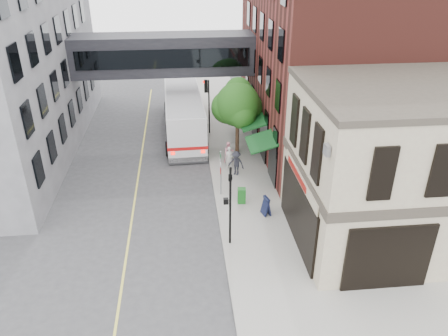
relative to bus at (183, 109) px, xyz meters
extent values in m
plane|color=#38383A|center=(1.70, -18.04, -1.96)|extent=(120.00, 120.00, 0.00)
cube|color=gray|center=(3.70, -4.04, -1.89)|extent=(4.00, 60.00, 0.15)
cube|color=tan|center=(10.70, -16.04, 2.11)|extent=(10.00, 8.00, 8.15)
cube|color=#38332B|center=(10.70, -16.04, 2.19)|extent=(10.12, 8.12, 0.50)
cube|color=#38332B|center=(10.70, -16.04, 6.34)|extent=(10.12, 8.12, 0.30)
cube|color=black|center=(5.64, -16.04, -0.11)|extent=(0.14, 6.40, 3.40)
cube|color=black|center=(5.60, -16.04, -0.11)|extent=(0.04, 5.90, 3.00)
cube|color=maroon|center=(5.58, -15.44, 1.84)|extent=(0.03, 3.60, 0.32)
cube|color=#4F1F18|center=(11.70, -3.04, 5.04)|extent=(12.00, 18.00, 14.00)
cube|color=#0D3B16|center=(4.84, -4.29, 1.04)|extent=(1.80, 13.00, 0.40)
cube|color=black|center=(-1.30, -0.04, 4.54)|extent=(14.00, 3.00, 3.00)
cube|color=black|center=(-1.30, -1.59, 4.54)|extent=(13.00, 0.08, 1.40)
cube|color=black|center=(-1.30, 1.51, 4.54)|extent=(13.00, 0.08, 1.40)
cylinder|color=black|center=(2.10, -16.04, 0.44)|extent=(0.12, 0.12, 4.50)
cube|color=black|center=(1.88, -16.04, 0.79)|extent=(0.25, 0.22, 0.30)
imported|color=black|center=(2.10, -16.04, 2.29)|extent=(0.20, 0.16, 1.00)
cylinder|color=black|center=(2.10, -1.04, 0.44)|extent=(0.12, 0.12, 4.50)
cube|color=black|center=(1.88, -1.04, 0.79)|extent=(0.25, 0.22, 0.30)
cube|color=black|center=(1.88, -1.04, 2.19)|extent=(0.28, 0.28, 1.00)
sphere|color=#FF0C05|center=(1.72, -1.04, 2.54)|extent=(0.18, 0.18, 0.18)
cylinder|color=gray|center=(2.10, -11.04, -0.31)|extent=(0.08, 0.08, 3.00)
cube|color=white|center=(2.08, -11.04, 0.39)|extent=(0.03, 0.75, 0.22)
cube|color=#0C591E|center=(2.08, -11.04, 0.94)|extent=(0.03, 0.70, 0.18)
cube|color=#B20C0C|center=(2.08, -11.04, -0.11)|extent=(0.03, 0.30, 0.40)
cylinder|color=#382619|center=(3.90, -5.04, -0.41)|extent=(0.28, 0.28, 2.80)
sphere|color=#1B5316|center=(3.90, -5.04, 1.99)|extent=(3.20, 3.20, 3.20)
sphere|color=#1B5316|center=(4.70, -4.54, 1.59)|extent=(2.20, 2.20, 2.20)
sphere|color=#1B5316|center=(3.20, -4.74, 1.69)|extent=(2.40, 2.40, 2.40)
sphere|color=#1B5316|center=(4.00, -4.44, 2.79)|extent=(2.00, 2.00, 2.00)
cube|color=#D8CC4C|center=(-3.30, -8.04, -1.96)|extent=(0.12, 40.00, 0.01)
cube|color=silver|center=(0.00, 0.00, -0.10)|extent=(3.19, 13.08, 3.28)
cube|color=black|center=(0.00, 0.00, 0.47)|extent=(3.25, 12.85, 1.19)
cube|color=#B20C0C|center=(0.00, 0.00, -0.66)|extent=(3.26, 13.10, 0.25)
cylinder|color=black|center=(-1.28, -4.78, -1.40)|extent=(0.37, 1.14, 1.13)
cylinder|color=black|center=(1.55, -4.70, -1.40)|extent=(0.37, 1.14, 1.13)
cylinder|color=black|center=(-1.53, 4.26, -1.40)|extent=(0.37, 1.14, 1.13)
cylinder|color=black|center=(1.29, 4.34, -1.40)|extent=(0.37, 1.14, 1.13)
imported|color=beige|center=(3.02, -7.57, -1.00)|extent=(0.66, 0.50, 1.62)
imported|color=pink|center=(3.10, -6.56, -1.04)|extent=(0.90, 0.79, 1.55)
imported|color=#212229|center=(3.38, -8.51, -0.95)|extent=(1.29, 1.13, 1.74)
cube|color=#145918|center=(3.26, -12.13, -1.33)|extent=(0.52, 0.48, 0.97)
cube|color=black|center=(4.50, -13.55, -1.25)|extent=(0.56, 0.72, 1.13)
camera|label=1|loc=(-0.12, -34.59, 12.40)|focal=35.00mm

